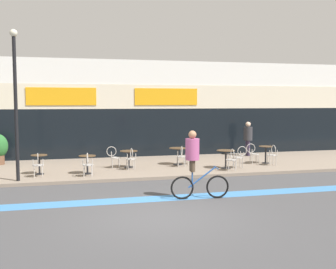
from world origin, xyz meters
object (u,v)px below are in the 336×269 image
(bistro_table_1, at_px, (87,161))
(bistro_table_5, at_px, (266,151))
(bistro_table_4, at_px, (226,155))
(cafe_chair_3_side, at_px, (191,152))
(bistro_table_2, at_px, (129,155))
(bistro_table_3, at_px, (178,153))
(cafe_chair_5_side, at_px, (253,152))
(cyclist_0, at_px, (195,161))
(cafe_chair_3_near, at_px, (181,155))
(cafe_chair_4_near, at_px, (232,158))
(cafe_chair_1_near, at_px, (88,163))
(cafe_chair_2_side, at_px, (114,156))
(cafe_chair_4_side, at_px, (240,155))
(pedestrian_near_end, at_px, (248,136))
(cafe_chair_5_near, at_px, (272,154))
(cafe_chair_0_near, at_px, (38,163))
(bistro_table_0, at_px, (39,161))
(lamp_post, at_px, (15,94))
(cafe_chair_2_near, at_px, (131,157))

(bistro_table_1, relative_size, bistro_table_5, 0.92)
(bistro_table_1, bearing_deg, bistro_table_4, -0.75)
(bistro_table_5, relative_size, cafe_chair_3_side, 0.85)
(bistro_table_5, bearing_deg, bistro_table_2, 176.98)
(bistro_table_2, bearing_deg, bistro_table_3, 5.89)
(cafe_chair_5_side, xyz_separation_m, cyclist_0, (-4.28, -5.01, 0.50))
(cafe_chair_5_side, bearing_deg, bistro_table_4, -146.54)
(bistro_table_3, bearing_deg, cafe_chair_3_near, -90.95)
(cafe_chair_3_near, bearing_deg, cafe_chair_4_near, -121.98)
(cafe_chair_4_near, xyz_separation_m, cafe_chair_5_side, (1.63, 1.49, 0.00))
(cafe_chair_1_near, height_order, cafe_chair_2_side, same)
(cafe_chair_1_near, bearing_deg, cafe_chair_4_side, -78.92)
(pedestrian_near_end, bearing_deg, cyclist_0, -126.66)
(bistro_table_2, bearing_deg, cafe_chair_3_near, -10.39)
(cafe_chair_5_near, relative_size, cafe_chair_5_side, 1.00)
(bistro_table_4, relative_size, cafe_chair_0_near, 0.84)
(cafe_chair_5_side, height_order, pedestrian_near_end, pedestrian_near_end)
(bistro_table_3, bearing_deg, cafe_chair_0_near, -164.32)
(bistro_table_0, relative_size, pedestrian_near_end, 0.43)
(cafe_chair_0_near, bearing_deg, cyclist_0, -134.64)
(lamp_post, bearing_deg, bistro_table_5, 8.68)
(cafe_chair_5_side, bearing_deg, cafe_chair_1_near, -163.43)
(cafe_chair_3_near, distance_m, cafe_chair_4_side, 2.44)
(bistro_table_0, height_order, cyclist_0, cyclist_0)
(cafe_chair_2_near, distance_m, cyclist_0, 4.87)
(bistro_table_5, distance_m, cafe_chair_2_near, 6.11)
(bistro_table_3, relative_size, cafe_chair_0_near, 0.84)
(bistro_table_1, distance_m, bistro_table_4, 5.60)
(bistro_table_4, distance_m, cafe_chair_5_near, 2.26)
(bistro_table_3, bearing_deg, bistro_table_5, -7.95)
(bistro_table_4, xyz_separation_m, cafe_chair_3_near, (-1.68, 0.78, -0.03))
(bistro_table_1, height_order, bistro_table_5, bistro_table_5)
(bistro_table_0, distance_m, cafe_chair_0_near, 0.63)
(cafe_chair_4_side, xyz_separation_m, pedestrian_near_end, (1.92, 3.33, 0.51))
(cafe_chair_4_near, distance_m, lamp_post, 8.37)
(bistro_table_4, xyz_separation_m, cafe_chair_3_side, (-1.05, 1.41, -0.03))
(lamp_post, bearing_deg, bistro_table_4, 5.08)
(bistro_table_5, distance_m, cafe_chair_5_side, 0.63)
(cafe_chair_1_near, bearing_deg, cafe_chair_5_side, -72.90)
(bistro_table_4, distance_m, cafe_chair_5_side, 1.84)
(cafe_chair_3_side, distance_m, lamp_post, 7.68)
(cafe_chair_3_near, xyz_separation_m, cafe_chair_4_side, (2.31, -0.78, 0.00))
(pedestrian_near_end, bearing_deg, cafe_chair_2_side, -164.83)
(bistro_table_2, height_order, bistro_table_3, bistro_table_3)
(bistro_table_5, bearing_deg, cafe_chair_0_near, -173.76)
(cafe_chair_2_side, height_order, cafe_chair_3_side, same)
(bistro_table_5, xyz_separation_m, cafe_chair_5_near, (-0.00, -0.63, -0.02))
(cafe_chair_0_near, bearing_deg, cafe_chair_2_side, -69.14)
(bistro_table_0, xyz_separation_m, cafe_chair_3_near, (5.69, 0.35, -0.00))
(bistro_table_0, relative_size, cafe_chair_3_side, 0.82)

